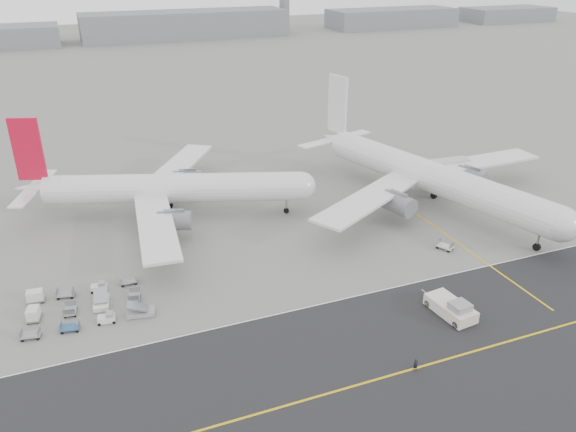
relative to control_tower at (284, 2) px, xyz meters
name	(u,v)px	position (x,y,z in m)	size (l,w,h in m)	color
ground	(303,298)	(-100.00, -265.00, -16.25)	(700.00, 700.00, 0.00)	gray
taxiway	(405,371)	(-94.98, -282.98, -16.24)	(220.00, 59.00, 0.03)	#252528
horizon_buildings	(168,39)	(-70.00, -5.00, -16.25)	(520.00, 28.00, 28.00)	slate
control_tower	(284,2)	(0.00, 0.00, 0.00)	(7.00, 7.00, 31.25)	slate
airliner_a	(167,188)	(-112.03, -231.27, -10.96)	(51.26, 50.30, 18.37)	silver
airliner_b	(426,175)	(-66.17, -243.73, -10.46)	(55.73, 56.94, 20.13)	silver
pushback_tug	(452,308)	(-83.36, -275.72, -15.18)	(4.06, 9.26, 2.62)	beige
jet_bridge	(435,169)	(-59.97, -237.91, -12.10)	(15.87, 3.90, 5.96)	gray
gse_cluster	(86,309)	(-128.10, -256.77, -16.25)	(20.31, 15.44, 1.80)	gray
stray_dolly	(445,249)	(-73.22, -260.32, -16.25)	(1.56, 2.54, 1.56)	silver
ground_crew_a	(416,365)	(-93.75, -283.23, -15.48)	(0.56, 0.37, 1.55)	black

